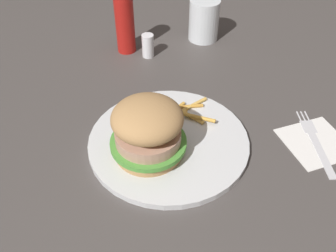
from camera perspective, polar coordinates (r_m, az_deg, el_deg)
ground_plane at (r=0.69m, az=2.07°, el=-1.91°), size 1.60×1.60×0.00m
plate at (r=0.67m, az=0.00°, el=-2.27°), size 0.29×0.29×0.01m
sandwich at (r=0.61m, az=-3.10°, el=-0.53°), size 0.13×0.13×0.10m
fries_pile at (r=0.72m, az=2.66°, el=2.26°), size 0.10×0.10×0.01m
napkin at (r=0.73m, az=21.57°, el=-2.30°), size 0.13×0.13×0.00m
fork at (r=0.73m, az=21.58°, el=-2.07°), size 0.10×0.16×0.00m
drink_glass at (r=0.96m, az=5.47°, el=15.56°), size 0.07×0.07×0.10m
ketchup_bottle at (r=0.90m, az=-6.58°, el=15.26°), size 0.04×0.04×0.14m
salt_shaker at (r=0.90m, az=-3.08°, el=12.11°), size 0.03×0.03×0.06m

